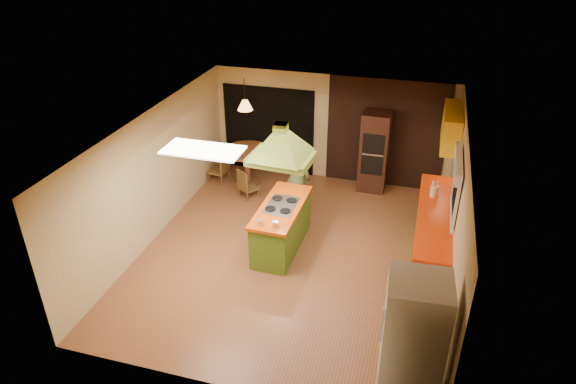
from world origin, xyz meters
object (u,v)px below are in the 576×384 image
(kitchen_island, at_px, (281,226))
(wall_oven, at_px, (374,152))
(dining_table, at_px, (247,159))
(refrigerator, at_px, (413,340))
(man, at_px, (296,179))
(canister_large, at_px, (435,191))

(kitchen_island, bearing_deg, wall_oven, 65.92)
(wall_oven, height_order, dining_table, wall_oven)
(wall_oven, bearing_deg, kitchen_island, -114.28)
(refrigerator, bearing_deg, dining_table, 124.45)
(man, relative_size, canister_large, 7.12)
(refrigerator, xyz_separation_m, wall_oven, (-1.20, 5.61, -0.00))
(man, bearing_deg, wall_oven, -141.07)
(canister_large, bearing_deg, refrigerator, -92.04)
(refrigerator, height_order, wall_oven, refrigerator)
(refrigerator, distance_m, canister_large, 3.88)
(man, distance_m, dining_table, 1.84)
(kitchen_island, height_order, canister_large, canister_large)
(kitchen_island, xyz_separation_m, wall_oven, (1.33, 2.82, 0.46))
(kitchen_island, height_order, wall_oven, wall_oven)
(kitchen_island, height_order, man, man)
(refrigerator, relative_size, wall_oven, 1.01)
(man, height_order, refrigerator, refrigerator)
(kitchen_island, bearing_deg, refrigerator, -46.55)
(kitchen_island, height_order, refrigerator, refrigerator)
(wall_oven, bearing_deg, refrigerator, -76.92)
(dining_table, height_order, canister_large, canister_large)
(refrigerator, distance_m, wall_oven, 5.74)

